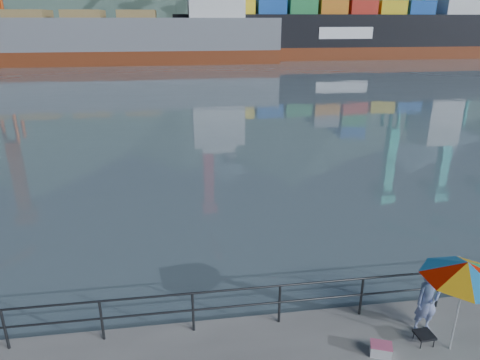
{
  "coord_description": "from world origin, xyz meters",
  "views": [
    {
      "loc": [
        -1.11,
        -6.36,
        6.69
      ],
      "look_at": [
        0.7,
        6.0,
        2.0
      ],
      "focal_mm": 32.0,
      "sensor_mm": 36.0,
      "label": 1
    }
  ],
  "objects_px": {
    "beach_umbrella": "(467,270)",
    "container_ship": "(345,25)",
    "cooler_bag": "(381,350)",
    "fisherman": "(427,302)",
    "bulk_carrier": "(118,37)"
  },
  "relations": [
    {
      "from": "fisherman",
      "to": "bulk_carrier",
      "type": "distance_m",
      "value": 71.3
    },
    {
      "from": "fisherman",
      "to": "container_ship",
      "type": "distance_m",
      "value": 79.5
    },
    {
      "from": "fisherman",
      "to": "container_ship",
      "type": "xyz_separation_m",
      "value": [
        26.75,
        74.69,
        5.05
      ]
    },
    {
      "from": "beach_umbrella",
      "to": "bulk_carrier",
      "type": "xyz_separation_m",
      "value": [
        -14.82,
        70.37,
        2.07
      ]
    },
    {
      "from": "beach_umbrella",
      "to": "container_ship",
      "type": "xyz_separation_m",
      "value": [
        26.48,
        75.34,
        3.85
      ]
    },
    {
      "from": "cooler_bag",
      "to": "bulk_carrier",
      "type": "height_order",
      "value": "bulk_carrier"
    },
    {
      "from": "cooler_bag",
      "to": "bulk_carrier",
      "type": "relative_size",
      "value": 0.01
    },
    {
      "from": "fisherman",
      "to": "cooler_bag",
      "type": "xyz_separation_m",
      "value": [
        -1.31,
        -0.6,
        -0.65
      ]
    },
    {
      "from": "cooler_bag",
      "to": "container_ship",
      "type": "bearing_deg",
      "value": 91.3
    },
    {
      "from": "fisherman",
      "to": "beach_umbrella",
      "type": "distance_m",
      "value": 1.4
    },
    {
      "from": "container_ship",
      "to": "bulk_carrier",
      "type": "bearing_deg",
      "value": -173.14
    },
    {
      "from": "container_ship",
      "to": "cooler_bag",
      "type": "bearing_deg",
      "value": -110.44
    },
    {
      "from": "bulk_carrier",
      "to": "fisherman",
      "type": "bearing_deg",
      "value": -78.21
    },
    {
      "from": "fisherman",
      "to": "cooler_bag",
      "type": "height_order",
      "value": "fisherman"
    },
    {
      "from": "cooler_bag",
      "to": "fisherman",
      "type": "bearing_deg",
      "value": 46.44
    }
  ]
}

